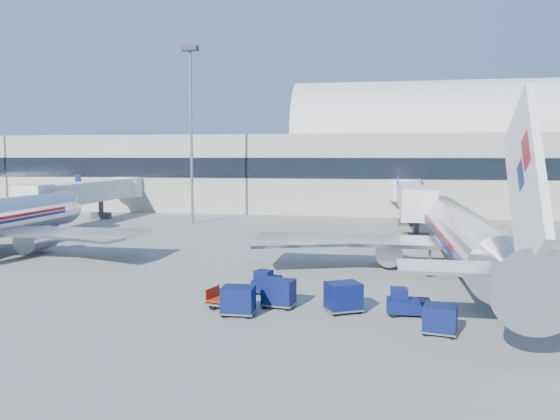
% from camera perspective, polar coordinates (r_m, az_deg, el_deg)
% --- Properties ---
extents(ground, '(260.00, 260.00, 0.00)m').
position_cam_1_polar(ground, '(38.57, 4.69, -7.61)').
color(ground, gray).
rests_on(ground, ground).
extents(terminal, '(170.00, 28.15, 21.00)m').
position_cam_1_polar(terminal, '(94.88, -0.35, 4.94)').
color(terminal, '#B2AA9E').
rests_on(terminal, ground).
extents(airliner_main, '(32.00, 37.26, 12.07)m').
position_cam_1_polar(airliner_main, '(42.82, 18.76, -2.57)').
color(airliner_main, silver).
rests_on(airliner_main, ground).
extents(jetbridge_near, '(4.40, 27.50, 6.25)m').
position_cam_1_polar(jetbridge_near, '(68.49, 13.46, 1.44)').
color(jetbridge_near, silver).
rests_on(jetbridge_near, ground).
extents(jetbridge_mid, '(4.40, 27.50, 6.25)m').
position_cam_1_polar(jetbridge_mid, '(78.12, -19.00, 1.80)').
color(jetbridge_mid, silver).
rests_on(jetbridge_mid, ground).
extents(mast_west, '(2.00, 1.20, 22.60)m').
position_cam_1_polar(mast_west, '(71.56, -9.30, 10.41)').
color(mast_west, slate).
rests_on(mast_west, ground).
extents(tug_lead, '(2.38, 1.22, 1.54)m').
position_cam_1_polar(tug_lead, '(31.56, 13.08, -9.46)').
color(tug_lead, '#091246').
rests_on(tug_lead, ground).
extents(tug_left, '(1.71, 2.57, 1.53)m').
position_cam_1_polar(tug_left, '(35.75, -1.47, -7.51)').
color(tug_left, '#091246').
rests_on(tug_left, ground).
extents(cart_train_a, '(2.43, 2.23, 1.73)m').
position_cam_1_polar(cart_train_a, '(31.47, 6.63, -8.98)').
color(cart_train_a, '#091246').
rests_on(cart_train_a, ground).
extents(cart_train_b, '(2.07, 1.71, 1.64)m').
position_cam_1_polar(cart_train_b, '(32.32, -0.13, -8.62)').
color(cart_train_b, '#091246').
rests_on(cart_train_b, ground).
extents(cart_train_c, '(1.88, 1.45, 1.64)m').
position_cam_1_polar(cart_train_c, '(30.82, -4.38, -9.36)').
color(cart_train_c, '#091246').
rests_on(cart_train_c, ground).
extents(cart_solo_near, '(1.91, 1.60, 1.48)m').
position_cam_1_polar(cart_solo_near, '(28.74, 16.39, -10.89)').
color(cart_solo_near, '#091246').
rests_on(cart_solo_near, ground).
extents(cart_open_red, '(2.49, 2.05, 0.58)m').
position_cam_1_polar(cart_open_red, '(32.22, -5.45, -9.55)').
color(cart_open_red, slate).
rests_on(cart_open_red, ground).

